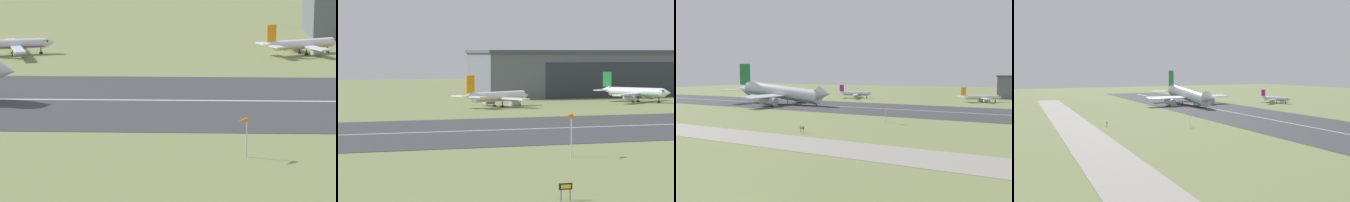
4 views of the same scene
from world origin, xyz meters
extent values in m
cube|color=#3D3D42|center=(0.00, 103.95, 0.03)|extent=(373.43, 45.45, 0.06)
cube|color=silver|center=(0.00, 103.95, 0.07)|extent=(336.09, 0.70, 0.01)
cube|color=slate|center=(56.36, 195.04, 6.35)|extent=(79.54, 23.59, 12.70)
cube|color=#424751|center=(56.36, 195.04, 13.15)|extent=(80.54, 24.59, 0.90)
cube|color=#2D333D|center=(56.36, 183.19, 5.08)|extent=(47.72, 0.12, 10.16)
cylinder|color=white|center=(10.55, 157.66, 2.54)|extent=(15.88, 9.85, 2.33)
cone|color=white|center=(18.88, 162.04, 2.54)|extent=(2.94, 3.03, 2.33)
cone|color=white|center=(1.92, 153.11, 2.96)|extent=(3.45, 3.15, 2.09)
cube|color=black|center=(17.86, 161.50, 3.00)|extent=(1.89, 2.26, 0.44)
cube|color=orange|center=(10.55, 157.66, 1.90)|extent=(14.35, 8.97, 0.20)
cube|color=white|center=(13.10, 153.52, 2.13)|extent=(5.72, 7.72, 0.40)
cylinder|color=#A8A8B2|center=(13.29, 154.29, 1.16)|extent=(3.35, 2.69, 1.44)
cube|color=white|center=(8.59, 162.10, 2.13)|extent=(5.72, 7.72, 0.40)
cylinder|color=#A8A8B2|center=(9.33, 161.82, 1.16)|extent=(3.35, 2.69, 1.44)
cube|color=orange|center=(2.29, 153.31, 5.68)|extent=(2.37, 1.43, 3.96)
cube|color=white|center=(3.31, 150.51, 2.89)|extent=(3.62, 4.18, 0.24)
cube|color=white|center=(0.56, 155.72, 2.89)|extent=(3.62, 4.18, 0.24)
cylinder|color=black|center=(16.89, 160.99, 0.69)|extent=(0.24, 0.24, 1.37)
cylinder|color=black|center=(16.89, 160.99, 0.22)|extent=(0.84, 0.84, 0.44)
cylinder|color=black|center=(11.06, 156.34, 0.69)|extent=(0.24, 0.24, 1.37)
cylinder|color=black|center=(11.06, 156.34, 0.22)|extent=(0.84, 0.84, 0.44)
cylinder|color=black|center=(9.76, 158.81, 0.69)|extent=(0.24, 0.24, 1.37)
cylinder|color=black|center=(9.76, 158.81, 0.22)|extent=(0.84, 0.84, 0.44)
cylinder|color=silver|center=(49.91, 163.19, 2.71)|extent=(10.64, 13.78, 2.32)
cone|color=silver|center=(54.87, 156.11, 2.71)|extent=(3.09, 3.04, 2.32)
cone|color=silver|center=(44.74, 170.55, 3.13)|extent=(3.30, 3.47, 2.08)
cube|color=black|center=(54.22, 157.05, 3.17)|extent=(2.24, 2.03, 0.44)
cube|color=#1E7238|center=(49.91, 163.19, 2.07)|extent=(9.67, 12.47, 0.20)
cube|color=silver|center=(45.01, 159.38, 2.30)|extent=(9.63, 7.76, 0.40)
cylinder|color=#A8A8B2|center=(45.95, 159.45, 1.34)|extent=(2.90, 3.29, 1.44)
cube|color=silver|center=(55.15, 166.50, 2.30)|extent=(9.63, 7.76, 0.40)
cylinder|color=#A8A8B2|center=(54.77, 165.65, 1.34)|extent=(2.90, 3.29, 1.44)
cube|color=#1E7238|center=(44.98, 170.21, 5.83)|extent=(1.68, 2.22, 3.94)
cube|color=silver|center=(42.35, 168.85, 3.06)|extent=(4.17, 3.84, 0.24)
cube|color=silver|center=(47.14, 172.22, 3.06)|extent=(4.17, 3.84, 0.24)
cylinder|color=black|center=(53.59, 157.95, 0.78)|extent=(0.24, 0.24, 1.55)
cylinder|color=black|center=(53.59, 157.95, 0.22)|extent=(0.84, 0.84, 0.44)
cylinder|color=black|center=(48.66, 162.55, 0.78)|extent=(0.24, 0.24, 1.55)
cylinder|color=black|center=(48.66, 162.55, 0.22)|extent=(0.84, 0.84, 0.44)
cylinder|color=black|center=(50.93, 164.15, 0.78)|extent=(0.24, 0.24, 1.55)
cylinder|color=black|center=(50.93, 164.15, 0.22)|extent=(0.84, 0.84, 0.44)
cylinder|color=#B7B7BC|center=(-8.88, 68.83, 2.70)|extent=(0.14, 0.14, 5.39)
cone|color=orange|center=(-9.64, 68.02, 5.14)|extent=(1.75, 1.81, 0.60)
cylinder|color=#4C4C51|center=(-21.28, 42.22, 0.49)|extent=(0.10, 0.10, 0.99)
cylinder|color=#4C4C51|center=(-20.42, 42.22, 0.49)|extent=(0.10, 0.10, 0.99)
cube|color=black|center=(-20.85, 42.22, 1.27)|extent=(1.23, 0.12, 0.57)
cube|color=yellow|center=(-20.85, 42.16, 1.27)|extent=(0.93, 0.02, 0.34)
camera|label=1|loc=(-15.98, -33.59, 29.97)|focal=85.00mm
camera|label=2|loc=(-47.53, -21.03, 12.89)|focal=85.00mm
camera|label=3|loc=(24.96, -23.68, 14.53)|focal=35.00mm
camera|label=4|loc=(92.11, 15.22, 18.93)|focal=35.00mm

